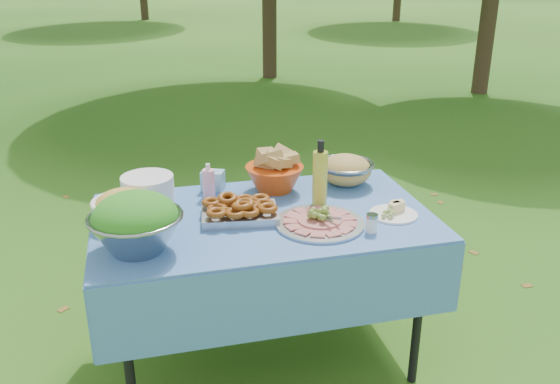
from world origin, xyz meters
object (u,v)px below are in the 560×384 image
at_px(picnic_table, 264,290).
at_px(salad_bowl, 136,223).
at_px(bread_bowl, 275,172).
at_px(pasta_bowl_steel, 346,169).
at_px(plate_stack, 148,188).
at_px(oil_bottle, 320,173).
at_px(charcuterie_platter, 320,215).

relative_size(picnic_table, salad_bowl, 4.08).
relative_size(picnic_table, bread_bowl, 5.21).
bearing_deg(bread_bowl, pasta_bowl_steel, 0.40).
height_order(plate_stack, bread_bowl, bread_bowl).
relative_size(picnic_table, oil_bottle, 4.80).
bearing_deg(pasta_bowl_steel, oil_bottle, -132.73).
height_order(picnic_table, plate_stack, plate_stack).
height_order(salad_bowl, pasta_bowl_steel, salad_bowl).
relative_size(charcuterie_platter, oil_bottle, 1.25).
bearing_deg(oil_bottle, bread_bowl, 125.40).
bearing_deg(pasta_bowl_steel, charcuterie_platter, -121.99).
distance_m(plate_stack, pasta_bowl_steel, 0.96).
height_order(salad_bowl, bread_bowl, salad_bowl).
relative_size(bread_bowl, oil_bottle, 0.92).
height_order(bread_bowl, pasta_bowl_steel, bread_bowl).
distance_m(picnic_table, charcuterie_platter, 0.50).
bearing_deg(salad_bowl, bread_bowl, 36.22).
bearing_deg(plate_stack, salad_bowl, -96.85).
xyz_separation_m(salad_bowl, pasta_bowl_steel, (1.02, 0.48, -0.04)).
height_order(plate_stack, pasta_bowl_steel, pasta_bowl_steel).
bearing_deg(picnic_table, plate_stack, 148.09).
xyz_separation_m(salad_bowl, bread_bowl, (0.66, 0.48, -0.02)).
distance_m(plate_stack, oil_bottle, 0.80).
bearing_deg(bread_bowl, charcuterie_platter, -77.83).
height_order(salad_bowl, charcuterie_platter, salad_bowl).
bearing_deg(oil_bottle, salad_bowl, -162.24).
bearing_deg(charcuterie_platter, plate_stack, 146.91).
relative_size(picnic_table, pasta_bowl_steel, 5.31).
bearing_deg(pasta_bowl_steel, bread_bowl, -179.60).
xyz_separation_m(plate_stack, bread_bowl, (0.60, -0.02, 0.03)).
distance_m(salad_bowl, bread_bowl, 0.82).
distance_m(picnic_table, oil_bottle, 0.60).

